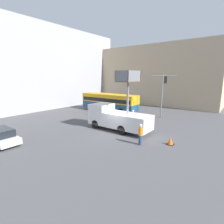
% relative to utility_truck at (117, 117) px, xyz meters
% --- Properties ---
extents(ground_plane, '(120.00, 120.00, 0.00)m').
position_rel_utility_truck_xyz_m(ground_plane, '(-1.25, -0.64, -1.52)').
color(ground_plane, '#4C4C4F').
extents(building_backdrop_far, '(44.00, 10.00, 15.27)m').
position_rel_utility_truck_xyz_m(building_backdrop_far, '(-1.25, 22.06, 6.12)').
color(building_backdrop_far, '#9E9EA3').
rests_on(building_backdrop_far, ground_plane).
extents(building_backdrop_side, '(10.00, 28.00, 12.43)m').
position_rel_utility_truck_xyz_m(building_backdrop_side, '(22.75, 5.72, 4.70)').
color(building_backdrop_side, tan).
rests_on(building_backdrop_side, ground_plane).
extents(utility_truck, '(2.56, 7.43, 6.64)m').
position_rel_utility_truck_xyz_m(utility_truck, '(0.00, 0.00, 0.00)').
color(utility_truck, silver).
rests_on(utility_truck, ground_plane).
extents(city_bus, '(2.50, 10.58, 3.07)m').
position_rel_utility_truck_xyz_m(city_bus, '(7.90, 7.39, 0.30)').
color(city_bus, navy).
rests_on(city_bus, ground_plane).
extents(traffic_light_pole, '(3.20, 2.95, 6.40)m').
position_rel_utility_truck_xyz_m(traffic_light_pole, '(7.69, -2.26, 2.78)').
color(traffic_light_pole, slate).
rests_on(traffic_light_pole, ground_plane).
extents(road_worker_near_truck, '(0.38, 0.38, 1.94)m').
position_rel_utility_truck_xyz_m(road_worker_near_truck, '(-2.42, -4.32, -0.54)').
color(road_worker_near_truck, navy).
rests_on(road_worker_near_truck, ground_plane).
extents(road_worker_directing, '(0.38, 0.38, 1.90)m').
position_rel_utility_truck_xyz_m(road_worker_directing, '(3.01, -0.34, -0.56)').
color(road_worker_directing, navy).
rests_on(road_worker_directing, ground_plane).
extents(traffic_cone_near_truck, '(0.61, 0.61, 0.70)m').
position_rel_utility_truck_xyz_m(traffic_cone_near_truck, '(-0.73, -6.46, -1.19)').
color(traffic_cone_near_truck, black).
rests_on(traffic_cone_near_truck, ground_plane).
extents(parked_car_curbside, '(1.73, 4.50, 1.47)m').
position_rel_utility_truck_xyz_m(parked_car_curbside, '(-9.90, 5.88, -0.78)').
color(parked_car_curbside, silver).
rests_on(parked_car_curbside, ground_plane).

